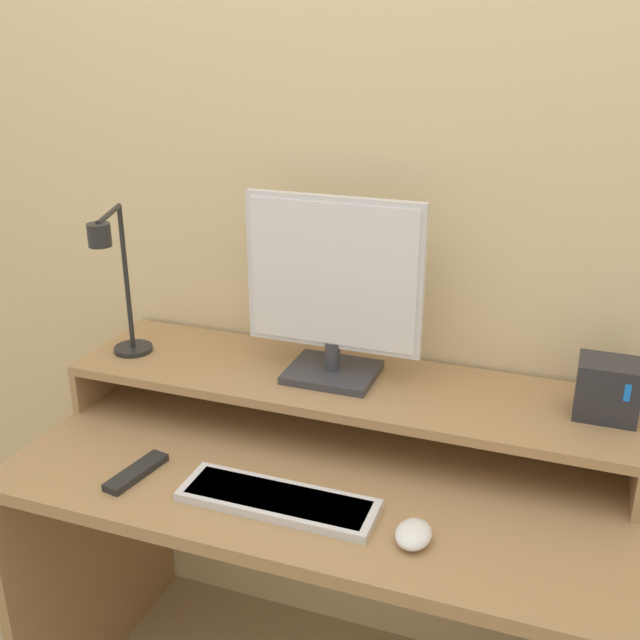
# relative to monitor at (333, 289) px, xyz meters

# --- Properties ---
(wall_back) EXTENTS (6.00, 0.05, 2.50)m
(wall_back) POSITION_rel_monitor_xyz_m (0.03, 0.19, 0.15)
(wall_back) COLOR beige
(wall_back) RESTS_ON ground_plane
(desk) EXTENTS (1.29, 0.66, 0.76)m
(desk) POSITION_rel_monitor_xyz_m (0.03, -0.18, -0.56)
(desk) COLOR #A87F51
(desk) RESTS_ON ground_plane
(monitor_shelf) EXTENTS (1.29, 0.33, 0.12)m
(monitor_shelf) POSITION_rel_monitor_xyz_m (0.03, -0.01, -0.23)
(monitor_shelf) COLOR #A87F51
(monitor_shelf) RESTS_ON desk
(monitor) EXTENTS (0.41, 0.17, 0.42)m
(monitor) POSITION_rel_monitor_xyz_m (0.00, 0.00, 0.00)
(monitor) COLOR #38383D
(monitor) RESTS_ON monitor_shelf
(desk_lamp) EXTENTS (0.13, 0.23, 0.38)m
(desk_lamp) POSITION_rel_monitor_xyz_m (-0.49, -0.11, -0.01)
(desk_lamp) COLOR black
(desk_lamp) RESTS_ON monitor_shelf
(router_dock) EXTENTS (0.13, 0.10, 0.12)m
(router_dock) POSITION_rel_monitor_xyz_m (0.60, 0.01, -0.15)
(router_dock) COLOR #28282D
(router_dock) RESTS_ON monitor_shelf
(keyboard) EXTENTS (0.40, 0.12, 0.02)m
(keyboard) POSITION_rel_monitor_xyz_m (0.01, -0.35, -0.33)
(keyboard) COLOR silver
(keyboard) RESTS_ON desk
(mouse) EXTENTS (0.07, 0.09, 0.03)m
(mouse) POSITION_rel_monitor_xyz_m (0.29, -0.37, -0.32)
(mouse) COLOR white
(mouse) RESTS_ON desk
(remote_control) EXTENTS (0.07, 0.16, 0.02)m
(remote_control) POSITION_rel_monitor_xyz_m (-0.31, -0.36, -0.33)
(remote_control) COLOR black
(remote_control) RESTS_ON desk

